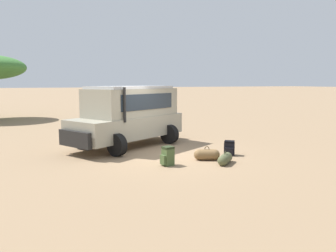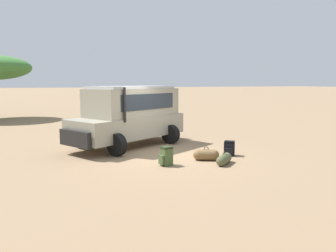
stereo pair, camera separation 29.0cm
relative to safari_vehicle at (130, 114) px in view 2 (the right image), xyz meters
name	(u,v)px [view 2 (the right image)]	position (x,y,z in m)	size (l,w,h in m)	color
ground_plane	(164,154)	(0.68, -2.06, -1.29)	(320.00, 320.00, 0.00)	#8C7051
safari_vehicle	(130,114)	(0.00, 0.00, 0.00)	(5.31, 4.04, 2.44)	gray
backpack_beside_front_wheel	(166,156)	(0.18, -3.54, -1.00)	(0.45, 0.36, 0.60)	#42562D
backpack_cluster_center	(229,149)	(2.78, -3.07, -1.04)	(0.46, 0.47, 0.52)	black
duffel_bag_low_black_case	(224,159)	(1.96, -4.07, -1.13)	(0.77, 0.72, 0.42)	#4C5133
duffel_bag_soft_canvas	(206,155)	(1.68, -3.39, -1.11)	(0.83, 0.57, 0.47)	brown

